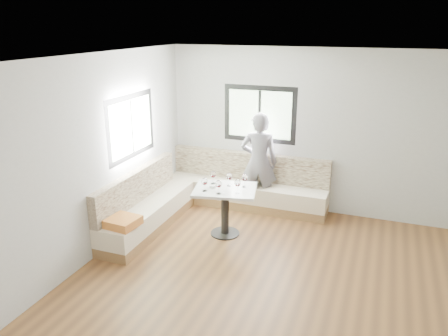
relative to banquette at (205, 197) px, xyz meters
The scene contains 11 objects.
room 2.41m from the banquette, 45.54° to the right, with size 5.01×5.01×2.81m.
banquette is the anchor object (origin of this frame).
table 0.83m from the banquette, 43.33° to the right, with size 1.07×0.91×0.77m.
person 1.11m from the banquette, 36.70° to the left, with size 0.64×0.42×1.75m, color slate.
olive_ramekin 0.83m from the banquette, 56.47° to the right, with size 0.10×0.10×0.04m.
wine_glass_a 1.00m from the banquette, 66.41° to the right, with size 0.09×0.09×0.21m.
wine_glass_b 1.12m from the banquette, 54.07° to the right, with size 0.09×0.09×0.21m.
wine_glass_c 1.18m from the banquette, 38.21° to the right, with size 0.09×0.09×0.21m.
wine_glass_d 0.93m from the banquette, 34.44° to the right, with size 0.09×0.09×0.21m.
wine_glass_e 1.08m from the banquette, 24.35° to the right, with size 0.09×0.09×0.21m.
wine_glass_f 0.78m from the banquette, 51.44° to the right, with size 0.09×0.09×0.21m.
Camera 1 is at (1.15, -4.74, 3.18)m, focal length 35.00 mm.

